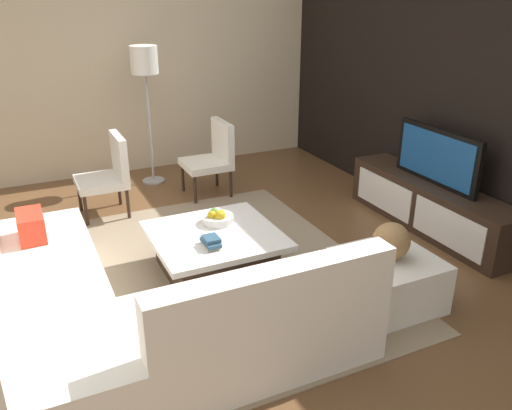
{
  "coord_description": "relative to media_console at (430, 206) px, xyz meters",
  "views": [
    {
      "loc": [
        3.68,
        -1.3,
        2.33
      ],
      "look_at": [
        -0.12,
        0.5,
        0.56
      ],
      "focal_mm": 36.93,
      "sensor_mm": 36.0,
      "label": 1
    }
  ],
  "objects": [
    {
      "name": "fruit_bowl",
      "position": [
        -0.28,
        -2.2,
        0.18
      ],
      "size": [
        0.28,
        0.28,
        0.14
      ],
      "color": "silver",
      "rests_on": "coffee_table"
    },
    {
      "name": "side_wall_left",
      "position": [
        -3.2,
        -2.2,
        1.15
      ],
      "size": [
        0.12,
        5.2,
        2.8
      ],
      "primitive_type": "cube",
      "color": "beige",
      "rests_on": "ground"
    },
    {
      "name": "accent_chair_far",
      "position": [
        -1.87,
        -1.62,
        0.24
      ],
      "size": [
        0.53,
        0.52,
        0.87
      ],
      "rotation": [
        0.0,
        0.0,
        -0.03
      ],
      "color": "#332319",
      "rests_on": "ground"
    },
    {
      "name": "sectional_couch",
      "position": [
        0.54,
        -3.26,
        0.04
      ],
      "size": [
        2.53,
        2.43,
        0.84
      ],
      "color": "white",
      "rests_on": "ground"
    },
    {
      "name": "ottoman",
      "position": [
        0.92,
        -1.26,
        -0.05
      ],
      "size": [
        0.7,
        0.7,
        0.4
      ],
      "primitive_type": "cube",
      "color": "white",
      "rests_on": "ground"
    },
    {
      "name": "coffee_table",
      "position": [
        -0.1,
        -2.3,
        -0.05
      ],
      "size": [
        1.02,
        1.06,
        0.38
      ],
      "color": "#332319",
      "rests_on": "ground"
    },
    {
      "name": "decorative_ball",
      "position": [
        0.92,
        -1.26,
        0.29
      ],
      "size": [
        0.29,
        0.29,
        0.29
      ],
      "primitive_type": "sphere",
      "color": "#997247",
      "rests_on": "ottoman"
    },
    {
      "name": "ground_plane",
      "position": [
        0.0,
        -2.4,
        -0.25
      ],
      "size": [
        14.0,
        14.0,
        0.0
      ],
      "primitive_type": "plane",
      "color": "brown"
    },
    {
      "name": "feature_wall_back",
      "position": [
        0.0,
        0.3,
        1.15
      ],
      "size": [
        6.4,
        0.12,
        2.8
      ],
      "primitive_type": "cube",
      "color": "black",
      "rests_on": "ground"
    },
    {
      "name": "television",
      "position": [
        0.0,
        0.0,
        0.53
      ],
      "size": [
        1.07,
        0.06,
        0.55
      ],
      "color": "black",
      "rests_on": "media_console"
    },
    {
      "name": "accent_chair_near",
      "position": [
        -1.78,
        -2.84,
        0.24
      ],
      "size": [
        0.52,
        0.51,
        0.87
      ],
      "rotation": [
        0.0,
        0.0,
        -0.07
      ],
      "color": "#332319",
      "rests_on": "ground"
    },
    {
      "name": "area_rug",
      "position": [
        -0.1,
        -2.4,
        -0.24
      ],
      "size": [
        3.2,
        2.72,
        0.01
      ],
      "primitive_type": "cube",
      "color": "gray",
      "rests_on": "ground"
    },
    {
      "name": "book_stack",
      "position": [
        0.12,
        -2.41,
        0.17
      ],
      "size": [
        0.21,
        0.12,
        0.09
      ],
      "color": "#CCB78C",
      "rests_on": "coffee_table"
    },
    {
      "name": "media_console",
      "position": [
        0.0,
        0.0,
        0.0
      ],
      "size": [
        2.04,
        0.45,
        0.5
      ],
      "color": "#332319",
      "rests_on": "ground"
    },
    {
      "name": "floor_lamp",
      "position": [
        -2.58,
        -2.18,
        1.16
      ],
      "size": [
        0.32,
        0.32,
        1.67
      ],
      "color": "#A5A5AA",
      "rests_on": "ground"
    }
  ]
}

